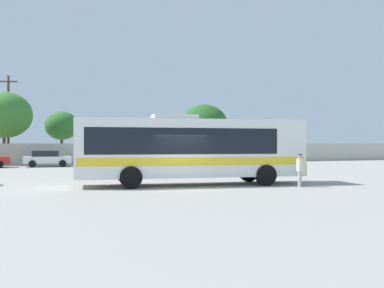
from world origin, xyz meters
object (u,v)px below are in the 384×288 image
(roadside_tree_midleft, at_px, (4,115))
(utility_pole_near, at_px, (8,118))
(attendant_by_bus_door, at_px, (300,168))
(roadside_tree_right, at_px, (204,124))
(parked_car_second_white, at_px, (47,158))
(coach_bus_white_yellow, at_px, (189,148))
(roadside_tree_midright, at_px, (62,126))

(roadside_tree_midleft, bearing_deg, utility_pole_near, 75.87)
(attendant_by_bus_door, height_order, roadside_tree_right, roadside_tree_right)
(parked_car_second_white, bearing_deg, utility_pole_near, 117.74)
(coach_bus_white_yellow, height_order, attendant_by_bus_door, coach_bus_white_yellow)
(roadside_tree_midleft, bearing_deg, coach_bus_white_yellow, -70.08)
(roadside_tree_midright, bearing_deg, utility_pole_near, -158.26)
(coach_bus_white_yellow, bearing_deg, parked_car_second_white, 105.27)
(attendant_by_bus_door, height_order, parked_car_second_white, attendant_by_bus_door)
(parked_car_second_white, relative_size, roadside_tree_midright, 0.74)
(utility_pole_near, xyz_separation_m, roadside_tree_midright, (5.48, 2.18, -0.61))
(coach_bus_white_yellow, xyz_separation_m, attendant_by_bus_door, (4.68, -2.80, -0.98))
(utility_pole_near, height_order, roadside_tree_midleft, utility_pole_near)
(coach_bus_white_yellow, distance_m, roadside_tree_midright, 30.94)
(roadside_tree_midleft, relative_size, roadside_tree_right, 1.07)
(coach_bus_white_yellow, relative_size, parked_car_second_white, 2.72)
(roadside_tree_midleft, xyz_separation_m, roadside_tree_midright, (5.82, 3.54, -0.85))
(attendant_by_bus_door, distance_m, roadside_tree_right, 32.35)
(parked_car_second_white, bearing_deg, roadside_tree_midleft, 125.76)
(parked_car_second_white, xyz_separation_m, roadside_tree_midleft, (-3.90, 5.41, 4.24))
(roadside_tree_right, bearing_deg, coach_bus_white_yellow, -113.73)
(roadside_tree_midleft, xyz_separation_m, roadside_tree_right, (22.29, 1.33, -0.53))
(coach_bus_white_yellow, relative_size, roadside_tree_midleft, 1.58)
(coach_bus_white_yellow, bearing_deg, roadside_tree_midleft, 109.92)
(roadside_tree_right, bearing_deg, roadside_tree_midleft, -176.59)
(coach_bus_white_yellow, distance_m, parked_car_second_white, 22.47)
(coach_bus_white_yellow, bearing_deg, attendant_by_bus_door, -30.91)
(roadside_tree_midright, bearing_deg, parked_car_second_white, -102.12)
(utility_pole_near, bearing_deg, roadside_tree_right, -0.06)
(attendant_by_bus_door, bearing_deg, parked_car_second_white, 113.42)
(attendant_by_bus_door, relative_size, roadside_tree_midright, 0.27)
(attendant_by_bus_door, xyz_separation_m, parked_car_second_white, (-10.59, 24.45, -0.12))
(roadside_tree_midleft, height_order, roadside_tree_midright, roadside_tree_midleft)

